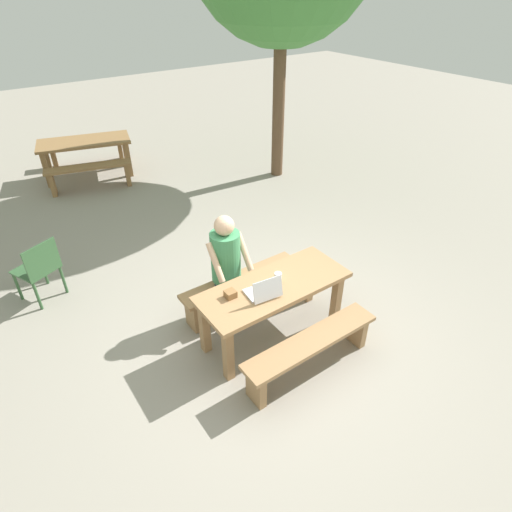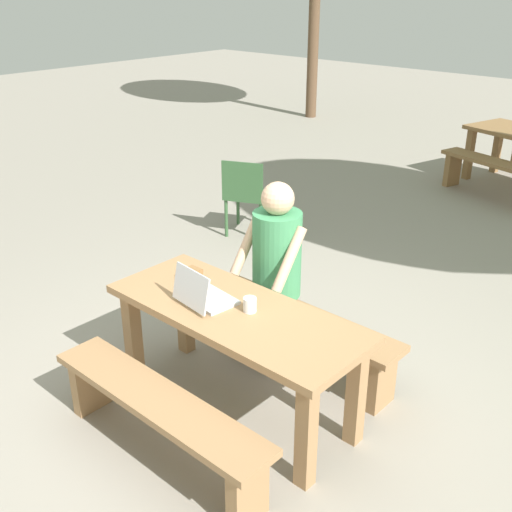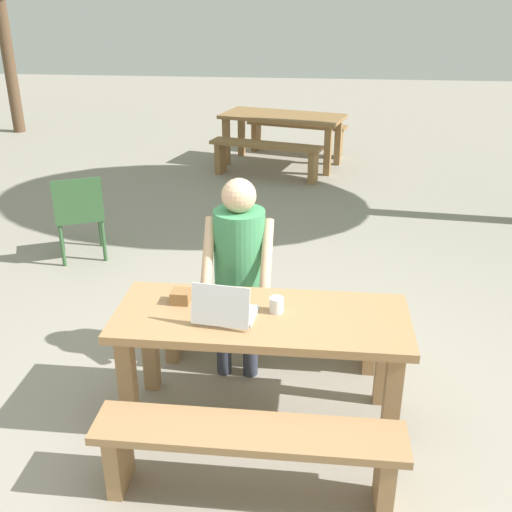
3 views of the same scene
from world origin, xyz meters
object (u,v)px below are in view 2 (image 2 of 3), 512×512
at_px(coffee_mug, 250,305).
at_px(picnic_table_front, 236,327).
at_px(plastic_chair, 246,194).
at_px(person_seated, 274,260).
at_px(laptop, 202,295).
at_px(small_pouch, 192,274).

bearing_deg(coffee_mug, picnic_table_front, -154.02).
bearing_deg(coffee_mug, plastic_chair, 133.32).
relative_size(picnic_table_front, person_seated, 1.27).
height_order(coffee_mug, person_seated, person_seated).
relative_size(laptop, plastic_chair, 0.42).
relative_size(picnic_table_front, small_pouch, 15.66).
relative_size(laptop, small_pouch, 3.30).
xyz_separation_m(coffee_mug, plastic_chair, (-2.02, 2.14, -0.31)).
bearing_deg(coffee_mug, laptop, -156.37).
distance_m(person_seated, plastic_chair, 2.37).
xyz_separation_m(person_seated, plastic_chair, (-1.73, 1.58, -0.32)).
bearing_deg(person_seated, small_pouch, -118.84).
distance_m(picnic_table_front, plastic_chair, 2.92).
xyz_separation_m(picnic_table_front, small_pouch, (-0.49, 0.10, 0.16)).
distance_m(laptop, plastic_chair, 2.88).
bearing_deg(person_seated, picnic_table_front, -71.06).
distance_m(picnic_table_front, person_seated, 0.66).
bearing_deg(picnic_table_front, person_seated, 108.94).
xyz_separation_m(laptop, coffee_mug, (0.28, 0.12, -0.01)).
relative_size(laptop, coffee_mug, 3.93).
distance_m(laptop, coffee_mug, 0.31).
relative_size(small_pouch, person_seated, 0.08).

